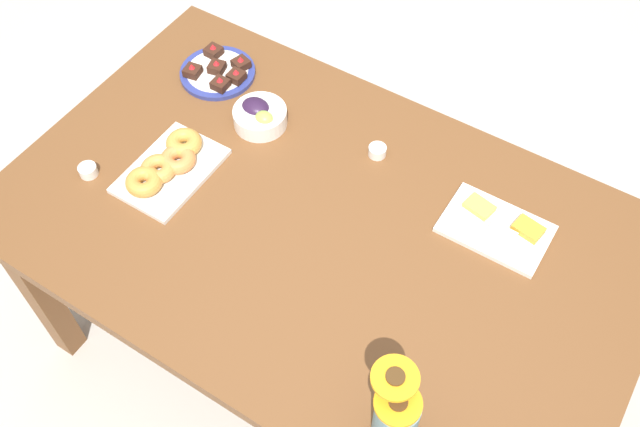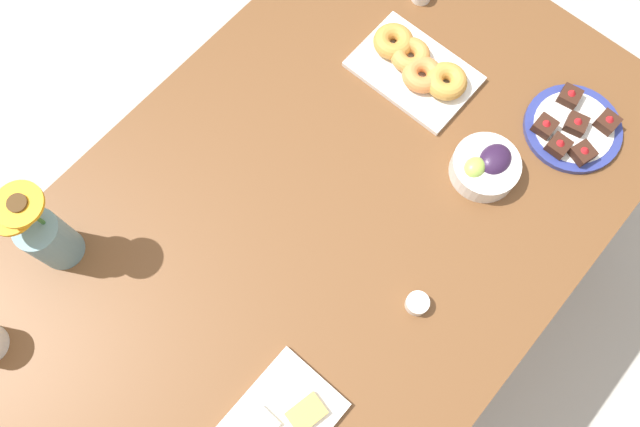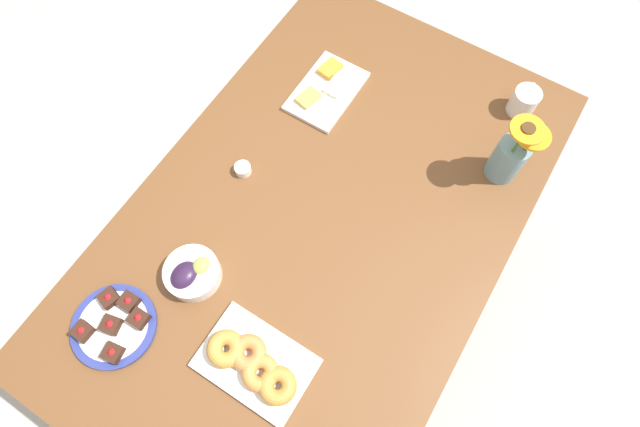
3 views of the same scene
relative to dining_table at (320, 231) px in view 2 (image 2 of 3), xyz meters
The scene contains 7 objects.
ground_plane 0.65m from the dining_table, ahead, with size 6.00×6.00×0.00m, color #B7B2A8.
dining_table is the anchor object (origin of this frame).
grape_bowl 0.39m from the dining_table, 148.24° to the left, with size 0.15×0.15×0.07m.
croissant_platter 0.44m from the dining_table, behind, with size 0.19×0.28×0.05m.
jam_cup_honey 0.29m from the dining_table, 87.98° to the left, with size 0.05×0.05×0.03m.
dessert_plate 0.62m from the dining_table, 151.47° to the left, with size 0.22×0.22×0.05m.
flower_vase 0.58m from the dining_table, 42.12° to the right, with size 0.11×0.11×0.26m.
Camera 2 is at (0.32, 0.28, 2.02)m, focal length 35.00 mm.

